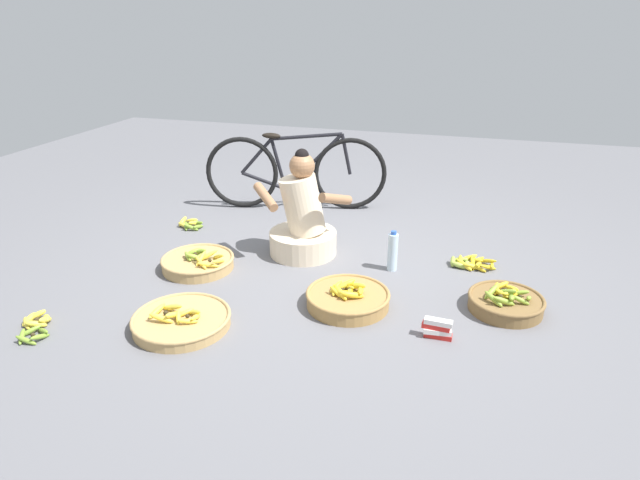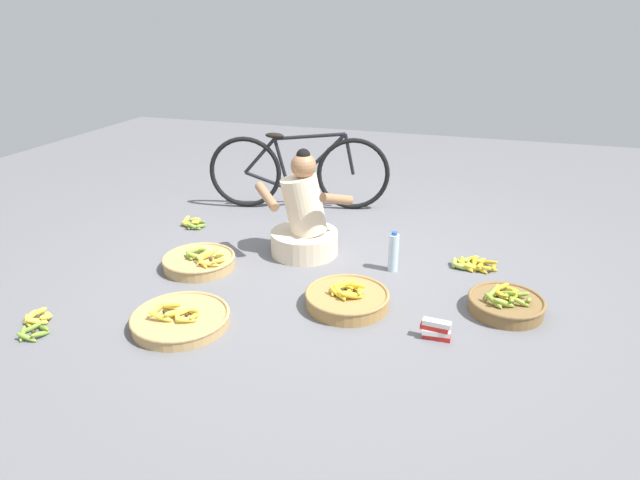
# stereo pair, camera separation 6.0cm
# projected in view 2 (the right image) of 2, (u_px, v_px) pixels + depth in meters

# --- Properties ---
(ground_plane) EXTENTS (10.00, 10.00, 0.00)m
(ground_plane) POSITION_uv_depth(u_px,v_px,m) (328.00, 274.00, 3.89)
(ground_plane) COLOR slate
(vendor_woman_front) EXTENTS (0.75, 0.53, 0.83)m
(vendor_woman_front) POSITION_uv_depth(u_px,v_px,m) (304.00, 221.00, 4.12)
(vendor_woman_front) COLOR beige
(vendor_woman_front) RESTS_ON ground
(bicycle_leaning) EXTENTS (1.66, 0.46, 0.73)m
(bicycle_leaning) POSITION_uv_depth(u_px,v_px,m) (299.00, 172.00, 5.06)
(bicycle_leaning) COLOR black
(bicycle_leaning) RESTS_ON ground
(banana_basket_near_bicycle) EXTENTS (0.47, 0.47, 0.17)m
(banana_basket_near_bicycle) POSITION_uv_depth(u_px,v_px,m) (506.00, 304.00, 3.38)
(banana_basket_near_bicycle) COLOR brown
(banana_basket_near_bicycle) RESTS_ON ground
(banana_basket_back_right) EXTENTS (0.54, 0.54, 0.16)m
(banana_basket_back_right) POSITION_uv_depth(u_px,v_px,m) (347.00, 298.00, 3.44)
(banana_basket_back_right) COLOR #A87F47
(banana_basket_back_right) RESTS_ON ground
(banana_basket_front_left) EXTENTS (0.53, 0.53, 0.16)m
(banana_basket_front_left) POSITION_uv_depth(u_px,v_px,m) (199.00, 261.00, 3.97)
(banana_basket_front_left) COLOR tan
(banana_basket_front_left) RESTS_ON ground
(banana_basket_back_left) EXTENTS (0.59, 0.59, 0.14)m
(banana_basket_back_left) POSITION_uv_depth(u_px,v_px,m) (180.00, 319.00, 3.24)
(banana_basket_back_left) COLOR tan
(banana_basket_back_left) RESTS_ON ground
(loose_bananas_front_right) EXTENTS (0.24, 0.21, 0.09)m
(loose_bananas_front_right) POSITION_uv_depth(u_px,v_px,m) (193.00, 223.00, 4.74)
(loose_bananas_front_right) COLOR yellow
(loose_bananas_front_right) RESTS_ON ground
(loose_bananas_near_vendor) EXTENTS (0.35, 0.24, 0.08)m
(loose_bananas_near_vendor) POSITION_uv_depth(u_px,v_px,m) (472.00, 264.00, 3.97)
(loose_bananas_near_vendor) COLOR #9EB747
(loose_bananas_near_vendor) RESTS_ON ground
(loose_bananas_mid_left) EXTENTS (0.28, 0.33, 0.09)m
(loose_bananas_mid_left) POSITION_uv_depth(u_px,v_px,m) (36.00, 322.00, 3.24)
(loose_bananas_mid_left) COLOR olive
(loose_bananas_mid_left) RESTS_ON ground
(water_bottle) EXTENTS (0.07, 0.07, 0.30)m
(water_bottle) POSITION_uv_depth(u_px,v_px,m) (393.00, 252.00, 3.89)
(water_bottle) COLOR silver
(water_bottle) RESTS_ON ground
(packet_carton_stack) EXTENTS (0.18, 0.07, 0.12)m
(packet_carton_stack) POSITION_uv_depth(u_px,v_px,m) (436.00, 330.00, 3.10)
(packet_carton_stack) COLOR red
(packet_carton_stack) RESTS_ON ground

